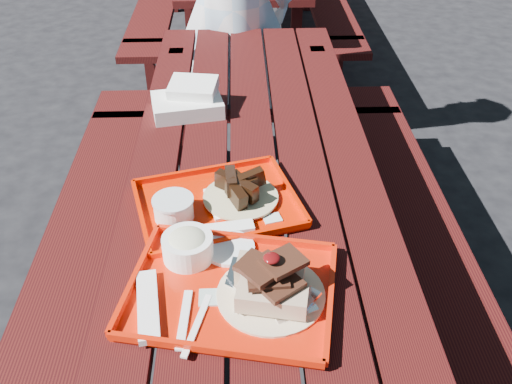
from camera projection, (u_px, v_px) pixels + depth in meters
ground at (255, 347)px, 2.09m from camera, size 60.00×60.00×0.00m
picnic_table_near at (254, 231)px, 1.76m from camera, size 1.41×2.40×0.75m
near_tray at (232, 276)px, 1.29m from camera, size 0.52×0.44×0.14m
far_tray at (216, 203)px, 1.52m from camera, size 0.49×0.42×0.07m
white_cloth at (189, 100)px, 1.96m from camera, size 0.26×0.21×0.10m
person at (231, 2)px, 2.64m from camera, size 0.63×0.43×1.68m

